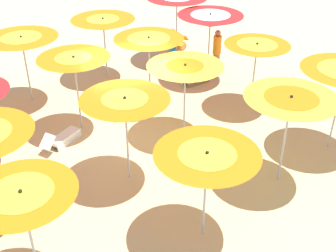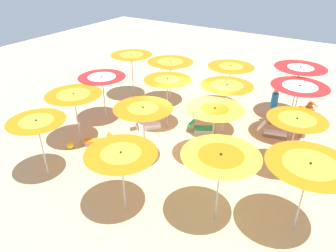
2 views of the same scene
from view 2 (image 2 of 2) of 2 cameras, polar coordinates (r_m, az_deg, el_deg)
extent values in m
cube|color=#D1B57F|center=(13.49, 3.43, -2.94)|extent=(40.23, 40.23, 0.04)
cylinder|color=#B2B2B7|center=(9.68, 22.47, -12.43)|extent=(0.05, 0.05, 2.13)
cone|color=orange|center=(9.05, 23.74, -7.32)|extent=(2.27, 2.27, 0.43)
cone|color=yellow|center=(9.00, 23.85, -6.86)|extent=(1.40, 1.40, 0.26)
sphere|color=black|center=(8.91, 24.05, -6.06)|extent=(0.07, 0.07, 0.07)
cylinder|color=#B2B2B7|center=(12.13, 20.98, -3.67)|extent=(0.05, 0.05, 1.90)
cone|color=orange|center=(11.68, 21.80, 0.27)|extent=(2.01, 2.01, 0.42)
cone|color=yellow|center=(11.64, 21.88, 0.65)|extent=(1.21, 1.21, 0.25)
sphere|color=black|center=(11.57, 22.01, 1.30)|extent=(0.07, 0.07, 0.07)
cylinder|color=#B2B2B7|center=(14.23, 21.44, 1.80)|extent=(0.05, 0.05, 2.15)
cone|color=red|center=(13.81, 22.24, 5.76)|extent=(2.26, 2.26, 0.43)
cone|color=white|center=(13.78, 22.31, 6.10)|extent=(1.36, 1.36, 0.26)
sphere|color=black|center=(13.72, 22.43, 6.68)|extent=(0.07, 0.07, 0.07)
cylinder|color=#B2B2B7|center=(16.16, 21.63, 5.27)|extent=(0.05, 0.05, 2.28)
cone|color=red|center=(15.77, 22.38, 9.05)|extent=(2.30, 2.30, 0.32)
cone|color=white|center=(15.74, 22.44, 9.34)|extent=(1.15, 1.15, 0.16)
sphere|color=black|center=(15.71, 22.51, 9.69)|extent=(0.07, 0.07, 0.07)
cylinder|color=#B2B2B7|center=(9.41, 8.78, -11.47)|extent=(0.05, 0.05, 2.13)
cone|color=yellow|center=(8.76, 9.30, -6.16)|extent=(2.16, 2.16, 0.39)
cone|color=orange|center=(8.71, 9.35, -5.69)|extent=(1.24, 1.24, 0.22)
sphere|color=black|center=(8.63, 9.42, -4.95)|extent=(0.07, 0.07, 0.07)
cylinder|color=#B2B2B7|center=(12.04, 7.94, -1.91)|extent=(0.05, 0.05, 1.96)
cone|color=yellow|center=(11.56, 8.26, 2.26)|extent=(2.10, 2.10, 0.37)
cone|color=orange|center=(11.52, 8.30, 2.70)|extent=(1.02, 1.02, 0.18)
sphere|color=black|center=(11.47, 8.34, 3.21)|extent=(0.07, 0.07, 0.07)
cylinder|color=#B2B2B7|center=(13.78, 10.00, 2.47)|extent=(0.05, 0.05, 2.09)
cone|color=orange|center=(13.35, 10.38, 6.49)|extent=(2.14, 2.14, 0.34)
cone|color=yellow|center=(13.32, 10.41, 6.77)|extent=(1.29, 1.29, 0.20)
sphere|color=black|center=(13.27, 10.46, 7.27)|extent=(0.07, 0.07, 0.07)
cylinder|color=#B2B2B7|center=(16.26, 10.73, 6.42)|extent=(0.05, 0.05, 1.97)
cone|color=orange|center=(15.91, 11.05, 9.69)|extent=(2.23, 2.23, 0.40)
cone|color=yellow|center=(15.88, 11.09, 10.05)|extent=(1.12, 1.12, 0.20)
sphere|color=black|center=(15.84, 11.13, 10.48)|extent=(0.07, 0.07, 0.07)
cylinder|color=#B2B2B7|center=(9.79, -7.89, -10.42)|extent=(0.05, 0.05, 1.90)
cone|color=orange|center=(9.21, -8.29, -5.86)|extent=(2.09, 2.09, 0.42)
cone|color=yellow|center=(9.16, -8.34, -5.34)|extent=(1.14, 1.14, 0.23)
sphere|color=black|center=(9.08, -8.40, -4.63)|extent=(0.07, 0.07, 0.07)
cylinder|color=#B2B2B7|center=(11.78, -4.24, -2.11)|extent=(0.05, 0.05, 2.08)
cone|color=orange|center=(11.27, -4.43, 2.40)|extent=(2.10, 2.10, 0.35)
cone|color=yellow|center=(11.23, -4.45, 2.82)|extent=(1.07, 1.07, 0.18)
sphere|color=black|center=(11.18, -4.47, 3.34)|extent=(0.07, 0.07, 0.07)
cylinder|color=#B2B2B7|center=(14.13, -0.12, 3.67)|extent=(0.05, 0.05, 2.11)
cone|color=orange|center=(13.71, -0.12, 7.65)|extent=(2.02, 2.02, 0.32)
cone|color=yellow|center=(13.67, -0.12, 7.98)|extent=(1.02, 1.02, 0.16)
sphere|color=black|center=(13.64, -0.12, 8.39)|extent=(0.07, 0.07, 0.07)
cylinder|color=#B2B2B7|center=(16.53, 0.39, 7.37)|extent=(0.05, 0.05, 1.99)
cone|color=orange|center=(16.18, 0.40, 10.63)|extent=(2.27, 2.27, 0.44)
cone|color=yellow|center=(16.15, 0.40, 10.98)|extent=(1.25, 1.25, 0.24)
sphere|color=black|center=(16.11, 0.41, 11.47)|extent=(0.07, 0.07, 0.07)
cylinder|color=#B2B2B7|center=(11.83, -21.32, -4.20)|extent=(0.05, 0.05, 2.06)
cone|color=orange|center=(11.33, -22.24, 0.16)|extent=(1.91, 1.91, 0.31)
cone|color=yellow|center=(11.30, -22.31, 0.47)|extent=(1.10, 1.10, 0.18)
sphere|color=black|center=(11.25, -22.42, 0.97)|extent=(0.07, 0.07, 0.07)
cylinder|color=#B2B2B7|center=(13.51, -15.77, 0.89)|extent=(0.05, 0.05, 1.97)
cone|color=orange|center=(13.09, -16.34, 4.68)|extent=(2.21, 2.21, 0.37)
cone|color=yellow|center=(13.06, -16.39, 5.01)|extent=(1.28, 1.28, 0.22)
sphere|color=black|center=(13.00, -16.47, 5.54)|extent=(0.07, 0.07, 0.07)
cylinder|color=#B2B2B7|center=(14.99, -11.23, 4.35)|extent=(0.05, 0.05, 1.96)
cone|color=red|center=(14.62, -11.60, 7.83)|extent=(2.10, 2.10, 0.40)
cone|color=white|center=(14.58, -11.64, 8.15)|extent=(1.24, 1.24, 0.24)
sphere|color=black|center=(14.54, -11.69, 8.67)|extent=(0.07, 0.07, 0.07)
cylinder|color=#B2B2B7|center=(17.34, -6.29, 8.52)|extent=(0.05, 0.05, 2.13)
cone|color=orange|center=(16.99, -6.49, 11.88)|extent=(2.15, 2.15, 0.37)
cone|color=yellow|center=(16.96, -6.51, 12.17)|extent=(1.18, 1.18, 0.21)
sphere|color=black|center=(16.93, -6.53, 12.58)|extent=(0.07, 0.07, 0.07)
cube|color=olive|center=(13.45, -12.63, -3.33)|extent=(0.81, 0.59, 0.14)
cube|color=olive|center=(13.68, -12.45, -2.69)|extent=(0.81, 0.59, 0.14)
cube|color=orange|center=(13.50, -12.59, -2.58)|extent=(0.96, 0.79, 0.10)
cube|color=orange|center=(13.31, -10.00, -1.85)|extent=(0.43, 0.42, 0.31)
cube|color=olive|center=(17.07, 22.97, 2.27)|extent=(0.64, 0.73, 0.14)
cube|color=olive|center=(17.31, 22.29, 2.78)|extent=(0.64, 0.73, 0.14)
cube|color=orange|center=(17.14, 22.71, 2.88)|extent=(0.88, 0.94, 0.10)
cube|color=orange|center=(17.45, 24.45, 3.64)|extent=(0.50, 0.50, 0.31)
cube|color=silver|center=(14.37, 6.33, -0.47)|extent=(0.77, 0.47, 0.14)
cube|color=silver|center=(14.10, 6.40, -1.10)|extent=(0.77, 0.47, 0.14)
cube|color=green|center=(14.18, 6.39, -0.36)|extent=(0.91, 0.71, 0.10)
cube|color=green|center=(14.05, 4.12, 0.43)|extent=(0.43, 0.43, 0.35)
cube|color=silver|center=(14.59, -3.37, 0.15)|extent=(0.76, 0.69, 0.14)
cube|color=silver|center=(14.29, -3.22, -0.52)|extent=(0.76, 0.69, 0.14)
cube|color=white|center=(14.38, -3.31, 0.23)|extent=(0.97, 0.92, 0.10)
cube|color=white|center=(14.25, -5.95, 0.72)|extent=(0.50, 0.50, 0.33)
cube|color=olive|center=(14.67, 18.47, -1.28)|extent=(0.92, 0.27, 0.14)
cube|color=olive|center=(14.41, 18.42, -1.85)|extent=(0.92, 0.27, 0.14)
cube|color=white|center=(14.48, 18.52, -1.15)|extent=(0.99, 0.52, 0.10)
cube|color=white|center=(14.34, 16.29, 0.14)|extent=(0.37, 0.36, 0.46)
cylinder|color=#A3704C|center=(15.47, 17.99, 1.84)|extent=(0.24, 0.24, 0.80)
cylinder|color=#1972BF|center=(15.16, 18.41, 4.35)|extent=(0.30, 0.30, 0.70)
sphere|color=#A3704C|center=(14.98, 18.69, 5.94)|extent=(0.22, 0.22, 0.22)
cylinder|color=#A3704C|center=(14.78, 23.04, -0.55)|extent=(0.24, 0.24, 0.77)
cylinder|color=orange|center=(14.46, 23.59, 1.94)|extent=(0.30, 0.30, 0.68)
sphere|color=#A3704C|center=(14.28, 23.94, 3.51)|extent=(0.21, 0.21, 0.21)
sphere|color=yellow|center=(13.57, -16.99, -3.28)|extent=(0.29, 0.29, 0.29)
camera|label=1|loc=(8.07, -64.66, 11.91)|focal=46.95mm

